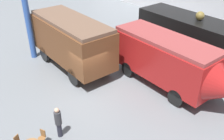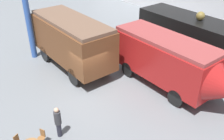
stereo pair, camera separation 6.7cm
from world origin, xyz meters
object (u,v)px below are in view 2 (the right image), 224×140
(streamlined_locomotive, at_px, (172,61))
(passenger_coach_wooden, at_px, (72,39))
(visitor_person, at_px, (58,121))
(steam_locomotive, at_px, (204,37))

(streamlined_locomotive, bearing_deg, passenger_coach_wooden, -151.41)
(streamlined_locomotive, height_order, visitor_person, streamlined_locomotive)
(streamlined_locomotive, relative_size, passenger_coach_wooden, 1.20)
(streamlined_locomotive, bearing_deg, steam_locomotive, 100.31)
(steam_locomotive, relative_size, passenger_coach_wooden, 1.51)
(passenger_coach_wooden, bearing_deg, streamlined_locomotive, 28.59)
(streamlined_locomotive, xyz_separation_m, visitor_person, (-0.53, -7.68, -0.98))
(streamlined_locomotive, height_order, passenger_coach_wooden, passenger_coach_wooden)
(streamlined_locomotive, relative_size, visitor_person, 4.88)
(steam_locomotive, xyz_separation_m, visitor_person, (0.29, -12.19, -1.12))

